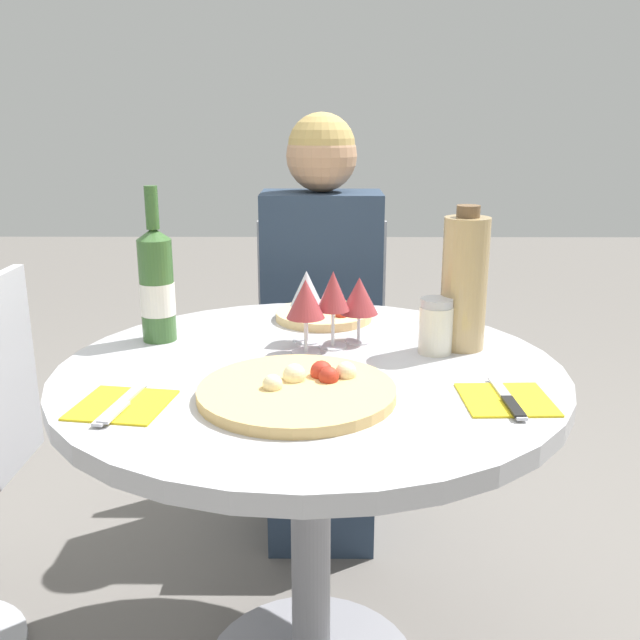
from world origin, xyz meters
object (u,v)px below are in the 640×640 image
(chair_behind_diner, at_px, (322,366))
(wine_bottle, at_px, (157,285))
(pizza_large, at_px, (299,390))
(dining_table, at_px, (310,430))
(seated_diner, at_px, (321,343))
(tall_carafe, at_px, (464,282))

(chair_behind_diner, xyz_separation_m, wine_bottle, (-0.35, -0.65, 0.42))
(chair_behind_diner, xyz_separation_m, pizza_large, (-0.04, -0.98, 0.30))
(dining_table, bearing_deg, chair_behind_diner, 88.64)
(chair_behind_diner, distance_m, seated_diner, 0.19)
(chair_behind_diner, relative_size, pizza_large, 2.53)
(pizza_large, height_order, wine_bottle, wine_bottle)
(seated_diner, bearing_deg, chair_behind_diner, -90.00)
(chair_behind_diner, relative_size, seated_diner, 0.72)
(dining_table, xyz_separation_m, pizza_large, (-0.02, -0.16, 0.15))
(dining_table, distance_m, chair_behind_diner, 0.84)
(chair_behind_diner, distance_m, tall_carafe, 0.88)
(seated_diner, bearing_deg, pizza_large, 87.51)
(pizza_large, distance_m, tall_carafe, 0.45)
(dining_table, relative_size, seated_diner, 0.82)
(pizza_large, relative_size, tall_carafe, 1.16)
(dining_table, height_order, pizza_large, pizza_large)
(pizza_large, distance_m, wine_bottle, 0.47)
(chair_behind_diner, bearing_deg, seated_diner, 90.00)
(dining_table, height_order, tall_carafe, tall_carafe)
(wine_bottle, xyz_separation_m, tall_carafe, (0.65, -0.05, 0.02))
(dining_table, bearing_deg, pizza_large, -96.14)
(wine_bottle, bearing_deg, pizza_large, -46.05)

